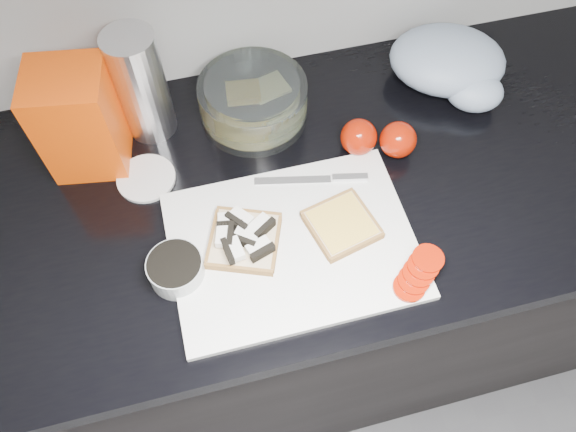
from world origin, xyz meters
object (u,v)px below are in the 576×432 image
at_px(cutting_board, 293,245).
at_px(bread_bag, 79,120).
at_px(steel_canister, 141,86).
at_px(glass_bowl, 253,102).

relative_size(cutting_board, bread_bag, 2.00).
xyz_separation_m(cutting_board, bread_bag, (-0.30, 0.27, 0.09)).
bearing_deg(steel_canister, glass_bowl, -7.36).
bearing_deg(bread_bag, glass_bowl, 13.24).
bearing_deg(bread_bag, cutting_board, -32.81).
relative_size(glass_bowl, steel_canister, 0.94).
relative_size(cutting_board, steel_canister, 1.87).
relative_size(glass_bowl, bread_bag, 1.01).
bearing_deg(cutting_board, glass_bowl, 89.85).
distance_m(bread_bag, steel_canister, 0.12).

